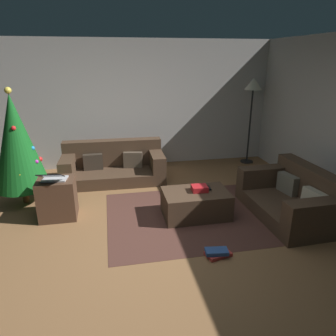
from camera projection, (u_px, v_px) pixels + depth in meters
ground_plane at (147, 240)px, 4.01m from camera, size 6.40×6.40×0.00m
rear_partition at (126, 105)px, 6.48m from camera, size 6.40×0.12×2.60m
couch_left at (114, 166)px, 5.94m from camera, size 1.89×0.90×0.73m
couch_right at (295, 198)px, 4.58m from camera, size 1.01×1.58×0.71m
ottoman at (196, 204)px, 4.58m from camera, size 0.95×0.61×0.39m
gift_box at (199, 188)px, 4.53m from camera, size 0.23×0.20×0.08m
tv_remote at (208, 188)px, 4.62m from camera, size 0.06×0.16×0.02m
christmas_tree at (17, 142)px, 4.75m from camera, size 0.83×0.83×1.83m
side_table at (58, 199)px, 4.50m from camera, size 0.52×0.44×0.59m
laptop at (53, 178)px, 4.33m from camera, size 0.38×0.42×0.18m
book_stack at (217, 253)px, 3.68m from camera, size 0.33×0.25×0.09m
corner_lamp at (253, 91)px, 6.50m from camera, size 0.36×0.36×1.84m
area_rug at (195, 215)px, 4.64m from camera, size 2.60×2.00×0.01m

